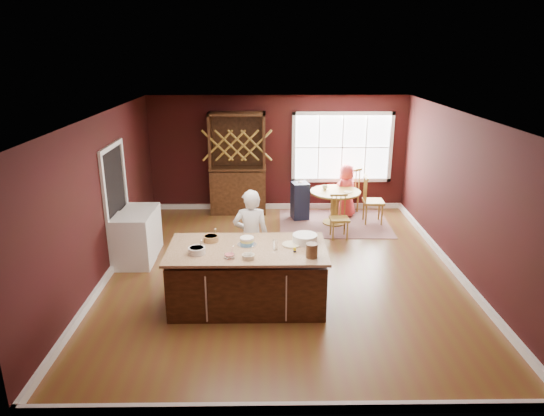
{
  "coord_description": "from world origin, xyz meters",
  "views": [
    {
      "loc": [
        -0.3,
        -7.7,
        3.71
      ],
      "look_at": [
        -0.19,
        0.34,
        1.05
      ],
      "focal_mm": 32.0,
      "sensor_mm": 36.0,
      "label": 1
    }
  ],
  "objects": [
    {
      "name": "washer",
      "position": [
        -2.64,
        0.28,
        0.46
      ],
      "size": [
        0.64,
        0.62,
        0.92
      ],
      "primitive_type": "cube",
      "color": "silver",
      "rests_on": "ground"
    },
    {
      "name": "window",
      "position": [
        1.5,
        3.47,
        1.5
      ],
      "size": [
        2.36,
        0.1,
        1.66
      ],
      "primitive_type": null,
      "color": "white",
      "rests_on": "room_shell"
    },
    {
      "name": "chair_east",
      "position": [
        2.08,
        2.44,
        0.54
      ],
      "size": [
        0.45,
        0.47,
        1.08
      ],
      "primitive_type": null,
      "rotation": [
        0.0,
        0.0,
        1.53
      ],
      "color": "brown",
      "rests_on": "ground"
    },
    {
      "name": "room_shell",
      "position": [
        0.0,
        0.0,
        1.35
      ],
      "size": [
        7.0,
        7.0,
        7.0
      ],
      "color": "brown",
      "rests_on": "ground"
    },
    {
      "name": "seated_woman",
      "position": [
        1.54,
        2.87,
        0.61
      ],
      "size": [
        0.72,
        0.67,
        1.23
      ],
      "primitive_type": "imported",
      "rotation": [
        0.0,
        0.0,
        3.77
      ],
      "color": "red",
      "rests_on": "ground"
    },
    {
      "name": "rug",
      "position": [
        1.22,
        2.4,
        0.01
      ],
      "size": [
        2.45,
        1.91,
        0.01
      ],
      "primitive_type": "cube",
      "rotation": [
        0.0,
        0.0,
        -0.02
      ],
      "color": "brown",
      "rests_on": "ground"
    },
    {
      "name": "layer_cake",
      "position": [
        -0.58,
        -1.02,
        0.98
      ],
      "size": [
        0.29,
        0.29,
        0.12
      ],
      "primitive_type": null,
      "color": "white",
      "rests_on": "kitchen_island"
    },
    {
      "name": "baker",
      "position": [
        -0.54,
        -0.39,
        0.8
      ],
      "size": [
        0.59,
        0.39,
        1.6
      ],
      "primitive_type": "imported",
      "rotation": [
        0.0,
        0.0,
        3.16
      ],
      "color": "silver",
      "rests_on": "ground"
    },
    {
      "name": "dining_table",
      "position": [
        1.22,
        2.4,
        0.53
      ],
      "size": [
        1.09,
        1.09,
        0.75
      ],
      "color": "brown",
      "rests_on": "ground"
    },
    {
      "name": "toy_figurine",
      "position": [
        0.12,
        -1.3,
        0.96
      ],
      "size": [
        0.05,
        0.05,
        0.08
      ],
      "primitive_type": null,
      "color": "#FFEE13",
      "rests_on": "kitchen_island"
    },
    {
      "name": "white_tub",
      "position": [
        0.29,
        -0.94,
        0.98
      ],
      "size": [
        0.37,
        0.37,
        0.13
      ],
      "primitive_type": "cylinder",
      "color": "white",
      "rests_on": "kitchen_island"
    },
    {
      "name": "toddler",
      "position": [
        0.47,
        2.75,
        0.81
      ],
      "size": [
        0.18,
        0.14,
        0.26
      ],
      "primitive_type": null,
      "color": "#8CA5BF",
      "rests_on": "high_chair"
    },
    {
      "name": "table_cup",
      "position": [
        1.01,
        2.55,
        0.8
      ],
      "size": [
        0.13,
        0.13,
        0.1
      ],
      "primitive_type": "imported",
      "rotation": [
        0.0,
        0.0,
        0.04
      ],
      "color": "#E6EDCD",
      "rests_on": "dining_table"
    },
    {
      "name": "bowl_yellow",
      "position": [
        -1.13,
        -0.86,
        0.96
      ],
      "size": [
        0.23,
        0.23,
        0.09
      ],
      "primitive_type": "cylinder",
      "color": "#A28437",
      "rests_on": "kitchen_island"
    },
    {
      "name": "chair_south",
      "position": [
        1.2,
        1.54,
        0.45
      ],
      "size": [
        0.4,
        0.38,
        0.9
      ],
      "primitive_type": null,
      "rotation": [
        0.0,
        0.0,
        0.05
      ],
      "color": "brown",
      "rests_on": "ground"
    },
    {
      "name": "bowl_blue",
      "position": [
        -1.28,
        -1.33,
        0.97
      ],
      "size": [
        0.25,
        0.25,
        0.09
      ],
      "primitive_type": "cylinder",
      "color": "silver",
      "rests_on": "kitchen_island"
    },
    {
      "name": "drinking_glass",
      "position": [
        -0.16,
        -1.2,
        1.0
      ],
      "size": [
        0.08,
        0.08,
        0.15
      ],
      "primitive_type": "cylinder",
      "color": "silver",
      "rests_on": "kitchen_island"
    },
    {
      "name": "bowl_olive",
      "position": [
        -0.54,
        -1.52,
        0.95
      ],
      "size": [
        0.18,
        0.18,
        0.07
      ],
      "primitive_type": "cylinder",
      "color": "beige",
      "rests_on": "kitchen_island"
    },
    {
      "name": "chair_north",
      "position": [
        1.63,
        3.21,
        0.55
      ],
      "size": [
        0.62,
        0.62,
        1.09
      ],
      "primitive_type": null,
      "rotation": [
        0.0,
        0.0,
        3.72
      ],
      "color": "brown",
      "rests_on": "ground"
    },
    {
      "name": "hutch",
      "position": [
        -0.94,
        3.22,
        1.17
      ],
      "size": [
        1.28,
        0.53,
        2.35
      ],
      "primitive_type": "cube",
      "color": "black",
      "rests_on": "ground"
    },
    {
      "name": "kitchen_island",
      "position": [
        -0.57,
        -1.13,
        0.44
      ],
      "size": [
        2.34,
        1.22,
        0.92
      ],
      "color": "black",
      "rests_on": "ground"
    },
    {
      "name": "stoneware_crock",
      "position": [
        0.34,
        -1.47,
        1.02
      ],
      "size": [
        0.17,
        0.17,
        0.2
      ],
      "primitive_type": "cylinder",
      "color": "brown",
      "rests_on": "kitchen_island"
    },
    {
      "name": "high_chair",
      "position": [
        0.48,
        2.73,
        0.44
      ],
      "size": [
        0.43,
        0.43,
        0.88
      ],
      "primitive_type": null,
      "rotation": [
        0.0,
        0.0,
        0.22
      ],
      "color": "#181E35",
      "rests_on": "ground"
    },
    {
      "name": "dinner_plate",
      "position": [
        0.08,
        -1.03,
        0.93
      ],
      "size": [
        0.28,
        0.28,
        0.02
      ],
      "primitive_type": "cylinder",
      "color": "beige",
      "rests_on": "kitchen_island"
    },
    {
      "name": "dryer",
      "position": [
        -2.64,
        0.92,
        0.44
      ],
      "size": [
        0.61,
        0.59,
        0.89
      ],
      "primitive_type": "cube",
      "color": "white",
      "rests_on": "ground"
    },
    {
      "name": "bowl_pink",
      "position": [
        -0.81,
        -1.49,
        0.95
      ],
      "size": [
        0.16,
        0.16,
        0.06
      ],
      "primitive_type": "cylinder",
      "color": "silver",
      "rests_on": "kitchen_island"
    },
    {
      "name": "table_plate",
      "position": [
        1.48,
        2.31,
        0.76
      ],
      "size": [
        0.18,
        0.18,
        0.01
      ],
      "primitive_type": "cylinder",
      "color": "beige",
      "rests_on": "dining_table"
    },
    {
      "name": "doorway",
      "position": [
        -2.97,
        0.6,
        1.02
      ],
      "size": [
        0.08,
        1.26,
        2.13
      ],
      "primitive_type": null,
      "color": "white",
      "rests_on": "room_shell"
    }
  ]
}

